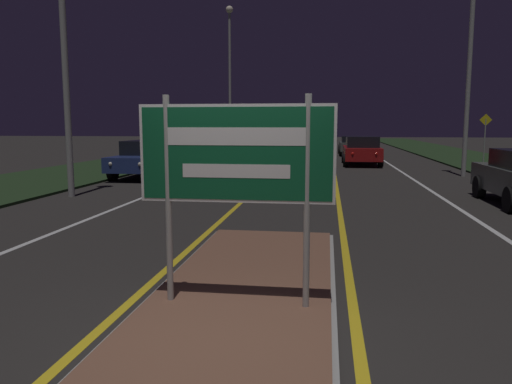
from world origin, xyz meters
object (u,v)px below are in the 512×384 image
at_px(warning_sign, 485,134).
at_px(car_approaching_1, 204,147).
at_px(car_receding_1, 362,150).
at_px(car_approaching_0, 148,158).
at_px(car_approaching_2, 246,140).
at_px(streetlight_left_far, 230,62).
at_px(car_receding_2, 353,145).
at_px(highway_sign, 236,161).
at_px(streetlight_right_near, 471,31).

bearing_deg(warning_sign, car_approaching_1, 175.37).
xyz_separation_m(car_receding_1, warning_sign, (6.08, 0.53, 0.83)).
xyz_separation_m(car_approaching_0, car_approaching_2, (0.02, 24.03, -0.04)).
xyz_separation_m(car_approaching_1, warning_sign, (14.76, -1.20, 0.79)).
height_order(streetlight_left_far, car_receding_2, streetlight_left_far).
xyz_separation_m(streetlight_left_far, car_approaching_2, (0.20, 6.15, -5.89)).
distance_m(streetlight_left_far, warning_sign, 18.83).
bearing_deg(highway_sign, car_receding_1, 82.61).
distance_m(streetlight_left_far, car_receding_2, 10.93).
distance_m(highway_sign, car_receding_1, 20.97).
distance_m(car_approaching_1, warning_sign, 14.83).
relative_size(highway_sign, car_approaching_2, 0.53).
bearing_deg(car_receding_1, highway_sign, -97.39).
height_order(car_receding_1, car_receding_2, car_receding_1).
bearing_deg(car_approaching_0, car_approaching_2, 89.96).
bearing_deg(highway_sign, car_approaching_1, 104.90).
bearing_deg(car_receding_1, car_approaching_2, 117.33).
distance_m(highway_sign, car_approaching_1, 23.30).
bearing_deg(car_approaching_1, car_receding_1, -11.23).
relative_size(streetlight_right_near, car_approaching_0, 2.13).
xyz_separation_m(highway_sign, warning_sign, (8.78, 21.30, -0.08)).
bearing_deg(streetlight_left_far, car_receding_1, -50.24).
relative_size(streetlight_right_near, car_receding_1, 2.19).
relative_size(car_approaching_1, car_approaching_2, 1.11).
distance_m(highway_sign, streetlight_left_far, 32.49).
height_order(car_receding_1, car_approaching_2, car_receding_1).
relative_size(streetlight_left_far, car_approaching_1, 2.20).
distance_m(streetlight_right_near, warning_sign, 7.41).
height_order(streetlight_right_near, car_approaching_1, streetlight_right_near).
relative_size(highway_sign, car_approaching_1, 0.48).
bearing_deg(car_receding_2, highway_sign, -95.28).
relative_size(car_approaching_2, warning_sign, 1.71).
xyz_separation_m(highway_sign, car_approaching_0, (-6.04, 13.61, -0.91)).
relative_size(car_receding_1, car_approaching_2, 1.00).
height_order(car_approaching_0, car_approaching_1, car_approaching_1).
relative_size(streetlight_right_near, car_approaching_2, 2.19).
bearing_deg(highway_sign, car_approaching_2, 99.10).
distance_m(car_approaching_1, car_approaching_2, 15.15).
relative_size(streetlight_right_near, warning_sign, 3.74).
height_order(highway_sign, car_approaching_1, highway_sign).
xyz_separation_m(highway_sign, streetlight_right_near, (6.36, 15.59, 3.97)).
height_order(streetlight_left_far, car_receding_1, streetlight_left_far).
height_order(car_approaching_2, warning_sign, warning_sign).
bearing_deg(car_receding_1, streetlight_left_far, 129.76).
relative_size(highway_sign, streetlight_right_near, 0.24).
bearing_deg(car_receding_2, streetlight_right_near, -75.15).
relative_size(highway_sign, warning_sign, 0.91).
height_order(car_receding_2, car_approaching_2, car_approaching_2).
bearing_deg(warning_sign, highway_sign, -112.39).
relative_size(car_receding_2, car_approaching_0, 1.04).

